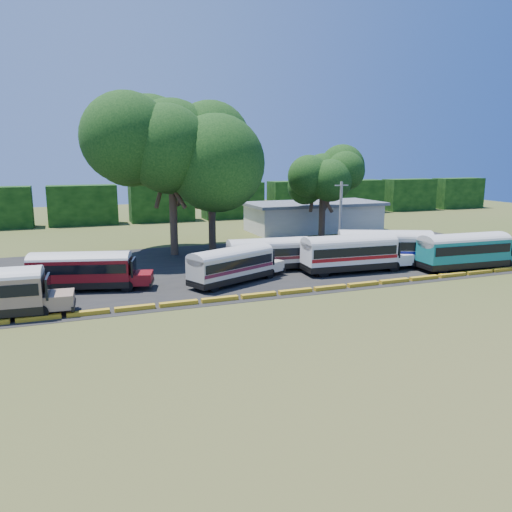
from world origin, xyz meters
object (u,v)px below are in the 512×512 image
object	(u,v)px
bus_white_red	(351,251)
bus_teal	(466,249)
bus_cream_west	(233,263)
bus_red	(84,268)
tree_west	(171,147)

from	to	relation	value
bus_white_red	bus_teal	distance (m)	10.69
bus_cream_west	bus_teal	world-z (taller)	bus_teal
bus_red	bus_teal	distance (m)	33.29
bus_red	tree_west	xyz separation A→B (m)	(9.51, 11.82, 9.44)
bus_red	bus_cream_west	distance (m)	11.64
bus_white_red	bus_teal	bearing A→B (deg)	-12.51
bus_white_red	bus_teal	xyz separation A→B (m)	(10.29, -2.89, 0.03)
bus_cream_west	bus_teal	xyz separation A→B (m)	(21.47, -2.79, 0.24)
bus_teal	tree_west	distance (m)	30.23
bus_red	bus_teal	xyz separation A→B (m)	(32.92, -4.93, 0.21)
bus_red	bus_cream_west	xyz separation A→B (m)	(11.44, -2.15, -0.03)
bus_teal	tree_west	size ratio (longest dim) A/B	0.65
bus_red	tree_west	size ratio (longest dim) A/B	0.59
bus_teal	bus_cream_west	bearing A→B (deg)	175.52
bus_red	bus_teal	size ratio (longest dim) A/B	0.91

